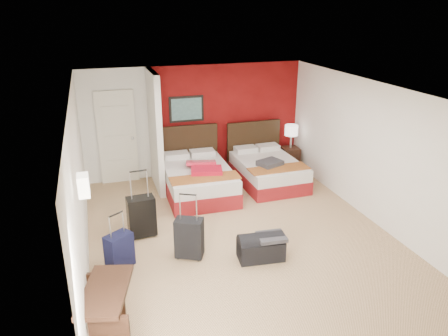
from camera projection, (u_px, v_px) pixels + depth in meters
name	position (u px, v px, depth m)	size (l,w,h in m)	color
ground	(242.00, 238.00, 7.33)	(6.50, 6.50, 0.00)	#D1AF81
room_walls	(143.00, 151.00, 7.75)	(5.02, 6.52, 2.50)	white
red_accent_panel	(227.00, 119.00, 9.97)	(3.50, 0.04, 2.50)	maroon
partition_wall	(155.00, 132.00, 8.93)	(0.12, 1.20, 2.50)	silver
entry_door	(117.00, 137.00, 9.33)	(0.82, 0.06, 2.05)	silver
bed_left	(198.00, 181.00, 8.94)	(1.34, 1.91, 0.57)	silver
bed_right	(268.00, 172.00, 9.48)	(1.25, 1.78, 0.53)	silver
red_suitcase_open	(204.00, 167.00, 8.76)	(0.61, 0.84, 0.11)	red
jacket_bundle	(270.00, 163.00, 9.07)	(0.47, 0.38, 0.11)	#393A3E
nightstand	(290.00, 158.00, 10.31)	(0.39, 0.39, 0.54)	black
table_lamp	(291.00, 137.00, 10.12)	(0.31, 0.31, 0.55)	beige
suitcase_black	(142.00, 218.00, 7.29)	(0.46, 0.29, 0.69)	black
suitcase_charcoal	(189.00, 239.00, 6.68)	(0.43, 0.26, 0.63)	black
suitcase_navy	(120.00, 252.00, 6.41)	(0.39, 0.24, 0.54)	black
duffel_bag	(261.00, 248.00, 6.69)	(0.70, 0.38, 0.36)	black
jacket_draped	(271.00, 237.00, 6.62)	(0.43, 0.36, 0.06)	#3A3A3F
desk	(109.00, 317.00, 4.91)	(0.47, 0.94, 0.78)	black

